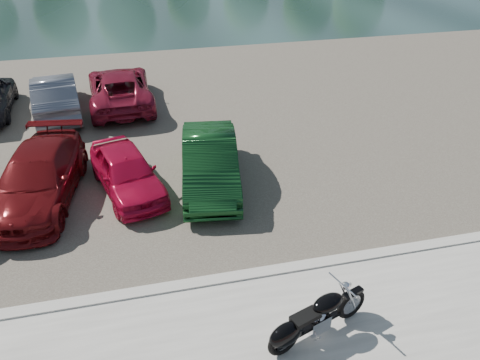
{
  "coord_description": "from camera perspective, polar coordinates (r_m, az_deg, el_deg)",
  "views": [
    {
      "loc": [
        -2.94,
        -5.49,
        7.37
      ],
      "look_at": [
        -0.63,
        4.38,
        1.1
      ],
      "focal_mm": 35.0,
      "sensor_mm": 36.0,
      "label": 1
    }
  ],
  "objects": [
    {
      "name": "car_5",
      "position": [
        13.43,
        -3.67,
        2.2
      ],
      "size": [
        2.12,
        4.55,
        1.45
      ],
      "primitive_type": "imported",
      "rotation": [
        0.0,
        0.0,
        -0.14
      ],
      "color": "#0F3918",
      "rests_on": "parking_lot"
    },
    {
      "name": "kerb",
      "position": [
        10.87,
        6.23,
        -10.71
      ],
      "size": [
        60.0,
        0.3,
        0.14
      ],
      "primitive_type": "cube",
      "color": "#9D9B94",
      "rests_on": "ground"
    },
    {
      "name": "car_4",
      "position": [
        13.51,
        -13.66,
        1.01
      ],
      "size": [
        2.39,
        3.93,
        1.25
      ],
      "primitive_type": "imported",
      "rotation": [
        0.0,
        0.0,
        0.27
      ],
      "color": "#BE0C35",
      "rests_on": "parking_lot"
    },
    {
      "name": "car_3",
      "position": [
        13.85,
        -23.41,
        0.24
      ],
      "size": [
        2.62,
        5.01,
        1.39
      ],
      "primitive_type": "imported",
      "rotation": [
        0.0,
        0.0,
        -0.15
      ],
      "color": "#620E11",
      "rests_on": "parking_lot"
    },
    {
      "name": "ground",
      "position": [
        9.65,
        10.17,
        -18.76
      ],
      "size": [
        200.0,
        200.0,
        0.0
      ],
      "primitive_type": "plane",
      "color": "#595447",
      "rests_on": "ground"
    },
    {
      "name": "motorcycle",
      "position": [
        9.17,
        8.52,
        -16.68
      ],
      "size": [
        2.25,
        1.05,
        1.05
      ],
      "rotation": [
        0.0,
        0.0,
        0.33
      ],
      "color": "black",
      "rests_on": "promenade"
    },
    {
      "name": "car_9",
      "position": [
        19.34,
        -21.57,
        9.59
      ],
      "size": [
        2.16,
        4.68,
        1.49
      ],
      "primitive_type": "imported",
      "rotation": [
        0.0,
        0.0,
        3.28
      ],
      "color": "slate",
      "rests_on": "parking_lot"
    },
    {
      "name": "parking_lot",
      "position": [
        18.29,
        -2.8,
        8.01
      ],
      "size": [
        60.0,
        18.0,
        0.04
      ],
      "primitive_type": "cube",
      "color": "#48423A",
      "rests_on": "ground"
    },
    {
      "name": "car_10",
      "position": [
        19.46,
        -14.45,
        10.84
      ],
      "size": [
        2.58,
        5.19,
        1.41
      ],
      "primitive_type": "imported",
      "rotation": [
        0.0,
        0.0,
        3.19
      ],
      "color": "maroon",
      "rests_on": "parking_lot"
    }
  ]
}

